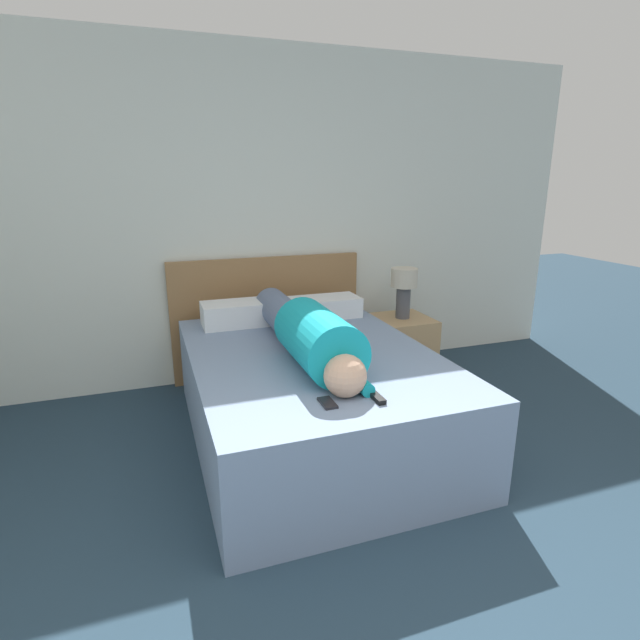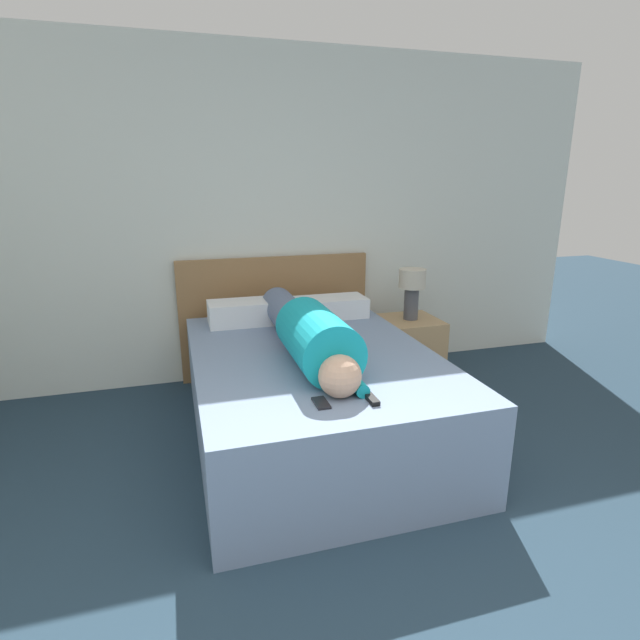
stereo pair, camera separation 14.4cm
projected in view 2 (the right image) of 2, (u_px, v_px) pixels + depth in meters
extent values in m
cube|color=silver|center=(250.00, 220.00, 3.97)|extent=(5.96, 0.06, 2.60)
cube|color=#7589A8|center=(313.00, 395.00, 3.17)|extent=(1.45, 2.01, 0.58)
cube|color=olive|center=(276.00, 317.00, 4.17)|extent=(1.57, 0.04, 1.01)
cube|color=tan|center=(409.00, 349.00, 4.11)|extent=(0.45, 0.47, 0.52)
cylinder|color=#4C4C51|center=(411.00, 303.00, 4.00)|extent=(0.12, 0.12, 0.26)
cylinder|color=beige|center=(412.00, 278.00, 3.95)|extent=(0.21, 0.21, 0.15)
sphere|color=tan|center=(340.00, 376.00, 2.44)|extent=(0.22, 0.22, 0.22)
cylinder|color=#149EAD|center=(318.00, 340.00, 2.78)|extent=(0.34, 0.66, 0.34)
cylinder|color=slate|center=(289.00, 316.00, 3.46)|extent=(0.24, 0.78, 0.24)
cylinder|color=#149EAD|center=(356.00, 384.00, 2.53)|extent=(0.07, 0.22, 0.07)
cube|color=white|center=(247.00, 312.00, 3.68)|extent=(0.56, 0.28, 0.17)
cube|color=white|center=(331.00, 307.00, 3.86)|extent=(0.54, 0.28, 0.15)
cube|color=black|center=(371.00, 398.00, 2.42)|extent=(0.04, 0.15, 0.02)
cube|color=black|center=(321.00, 403.00, 2.38)|extent=(0.06, 0.13, 0.01)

